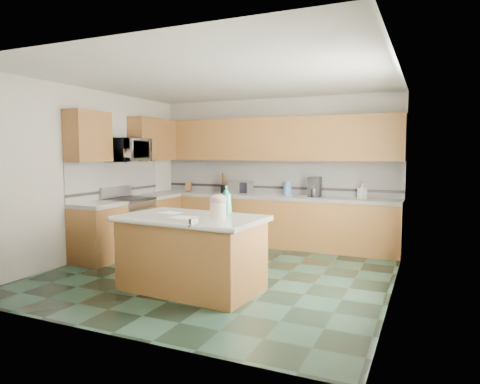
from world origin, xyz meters
The scene contains 52 objects.
floor centered at (0.00, 0.00, 0.00)m, with size 4.60×4.60×0.00m, color black.
ceiling centered at (0.00, 0.00, 2.70)m, with size 4.60×4.60×0.00m, color white.
wall_back centered at (0.00, 2.32, 1.35)m, with size 4.60×0.04×2.70m, color silver.
wall_front centered at (0.00, -2.32, 1.35)m, with size 4.60×0.04×2.70m, color silver.
wall_left centered at (-2.32, 0.00, 1.35)m, with size 0.04×4.60×2.70m, color silver.
wall_right centered at (2.32, 0.00, 1.35)m, with size 0.04×4.60×2.70m, color silver.
back_base_cab centered at (0.00, 2.00, 0.43)m, with size 4.60×0.60×0.86m, color #442A14.
back_countertop centered at (0.00, 2.00, 0.89)m, with size 4.60×0.64×0.06m, color white.
back_upper_cab centered at (0.00, 2.13, 1.94)m, with size 4.60×0.33×0.78m, color #442A14.
back_backsplash centered at (0.00, 2.29, 1.24)m, with size 4.60×0.02×0.63m, color silver.
back_accent_band centered at (0.00, 2.28, 1.04)m, with size 4.60×0.01×0.05m, color black.
left_base_cab_rear centered at (-2.00, 1.29, 0.43)m, with size 0.60×0.82×0.86m, color #442A14.
left_counter_rear centered at (-2.00, 1.29, 0.89)m, with size 0.64×0.82×0.06m, color white.
left_base_cab_front centered at (-2.00, -0.24, 0.43)m, with size 0.60×0.72×0.86m, color #442A14.
left_counter_front centered at (-2.00, -0.24, 0.89)m, with size 0.64×0.72×0.06m, color white.
left_backsplash centered at (-2.29, 0.55, 1.24)m, with size 0.02×2.30×0.63m, color silver.
left_accent_band centered at (-2.28, 0.55, 1.04)m, with size 0.01×2.30×0.05m, color black.
left_upper_cab_rear centered at (-2.13, 1.42, 1.94)m, with size 0.33×1.09×0.78m, color #442A14.
left_upper_cab_front centered at (-2.13, -0.24, 1.94)m, with size 0.33×0.72×0.78m, color #442A14.
range_body centered at (-2.00, 0.50, 0.44)m, with size 0.60×0.76×0.88m, color #B7B7BC.
range_oven_door centered at (-1.71, 0.50, 0.40)m, with size 0.02×0.68×0.55m, color black.
range_cooktop centered at (-2.00, 0.50, 0.90)m, with size 0.62×0.78×0.04m, color black.
range_handle centered at (-1.68, 0.50, 0.78)m, with size 0.02×0.02×0.66m, color #B7B7BC.
range_backguard centered at (-2.26, 0.50, 1.02)m, with size 0.06×0.76×0.18m, color #B7B7BC.
microwave centered at (-2.00, 0.50, 1.73)m, with size 0.73×0.50×0.41m, color #B7B7BC.
island_base centered at (0.02, -0.83, 0.43)m, with size 1.64×0.94×0.86m, color #442A14.
island_top centered at (0.02, -0.83, 0.89)m, with size 1.74×1.04×0.06m, color white.
island_bullnose centered at (0.02, -1.35, 0.89)m, with size 0.06×0.06×1.74m, color white.
treat_jar centered at (0.43, -0.91, 1.02)m, with size 0.19×0.19×0.20m, color white.
treat_jar_lid centered at (0.43, -0.91, 1.15)m, with size 0.21×0.21×0.13m, color #DC9CAB.
treat_jar_knob centered at (0.43, -0.91, 1.19)m, with size 0.02×0.02×0.07m, color tan.
treat_jar_knob_end_l centered at (0.40, -0.91, 1.19)m, with size 0.04×0.04×0.04m, color tan.
treat_jar_knob_end_r centered at (0.47, -0.91, 1.19)m, with size 0.04×0.04×0.04m, color tan.
soap_bottle_island centered at (0.35, -0.53, 1.10)m, with size 0.14×0.14×0.37m, color teal.
paper_sheet_a centered at (0.01, -0.98, 0.92)m, with size 0.31×0.24×0.00m, color white.
paper_sheet_b centered at (-0.36, -0.70, 0.92)m, with size 0.27×0.20×0.00m, color white.
clamp_body centered at (0.35, -1.33, 0.93)m, with size 0.03×0.11×0.10m, color black.
clamp_handle centered at (0.35, -1.39, 0.91)m, with size 0.02×0.02×0.08m, color black.
knife_block centered at (-1.74, 2.05, 1.02)m, with size 0.11×0.09×0.20m, color #472814.
utensil_crock centered at (-0.97, 2.08, 1.00)m, with size 0.13×0.13×0.16m, color black.
utensil_bundle centered at (-0.97, 2.08, 1.19)m, with size 0.07×0.07×0.23m, color #472814.
toaster_oven centered at (-0.60, 2.05, 1.04)m, with size 0.41×0.28×0.24m, color #B7B7BC.
toaster_oven_door centered at (-0.60, 1.92, 1.04)m, with size 0.37×0.01×0.20m, color black.
paper_towel centered at (0.33, 2.10, 1.05)m, with size 0.12×0.12×0.26m, color white.
paper_towel_base centered at (0.33, 2.10, 0.93)m, with size 0.18×0.18×0.01m, color #B7B7BC.
water_jug centered at (0.33, 2.06, 1.04)m, with size 0.14×0.14×0.24m, color #4D77B4.
water_jug_neck centered at (0.33, 2.06, 1.18)m, with size 0.07×0.07×0.03m, color #4D77B4.
coffee_maker centered at (0.82, 2.08, 1.09)m, with size 0.20×0.22×0.35m, color black.
coffee_carafe centered at (0.82, 2.03, 0.99)m, with size 0.14×0.14×0.14m, color black.
soap_bottle_back centered at (1.64, 2.05, 1.05)m, with size 0.12×0.12×0.26m, color white.
soap_back_cap centered at (1.64, 2.05, 1.19)m, with size 0.02×0.02×0.03m, color red.
window_light_proxy centered at (2.29, -0.20, 1.50)m, with size 0.02×1.40×1.10m, color white.
Camera 1 is at (2.68, -5.31, 1.69)m, focal length 32.00 mm.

